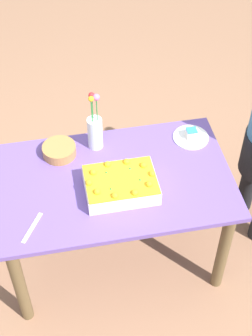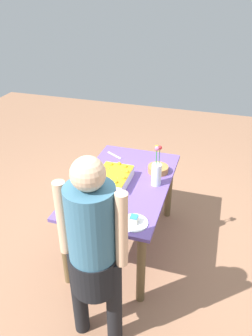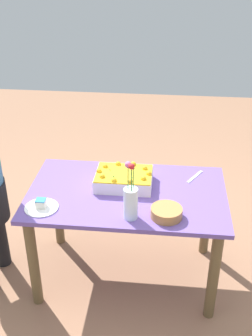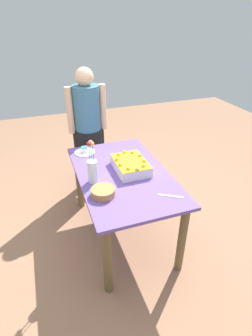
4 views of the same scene
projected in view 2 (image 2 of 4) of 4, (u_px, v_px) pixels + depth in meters
ground_plane at (124, 243)px, 3.27m from camera, size 8.00×8.00×0.00m
dining_table at (124, 194)px, 2.97m from camera, size 1.31×0.79×0.73m
sheet_cake at (113, 178)px, 2.88m from camera, size 0.38×0.28×0.12m
serving_plate_with_slice at (134, 222)px, 2.42m from camera, size 0.21×0.21×0.06m
cake_knife at (114, 155)px, 3.34m from camera, size 0.12×0.18×0.00m
flower_vase at (157, 172)px, 2.81m from camera, size 0.09×0.09×0.38m
fruit_bowl at (158, 169)px, 3.05m from camera, size 0.19×0.19×0.06m
person_standing at (93, 248)px, 2.03m from camera, size 0.31×0.45×1.49m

